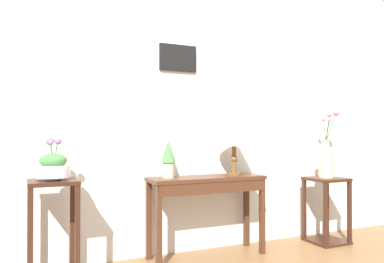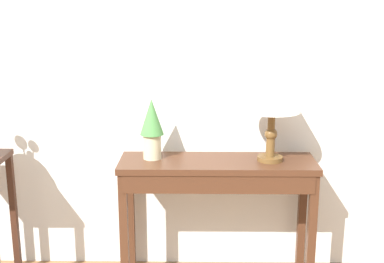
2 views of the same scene
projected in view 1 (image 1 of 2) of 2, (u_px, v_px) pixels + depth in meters
back_wall_with_art at (194, 106)px, 3.72m from camera, size 9.00×0.13×2.80m
console_table at (208, 190)px, 3.46m from camera, size 1.09×0.34×0.74m
table_lamp at (234, 134)px, 3.61m from camera, size 0.31×0.31×0.53m
potted_plant_on_console at (168, 156)px, 3.37m from camera, size 0.13×0.13×0.34m
pedestal_stand_left at (53, 232)px, 2.83m from camera, size 0.36×0.36×0.78m
planter_bowl_wide_left at (53, 165)px, 2.84m from camera, size 0.25×0.25×0.32m
pedestal_stand_right at (326, 210)px, 3.94m from camera, size 0.36×0.36×0.67m
flower_vase_tall_right at (326, 158)px, 3.95m from camera, size 0.24×0.18×0.71m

